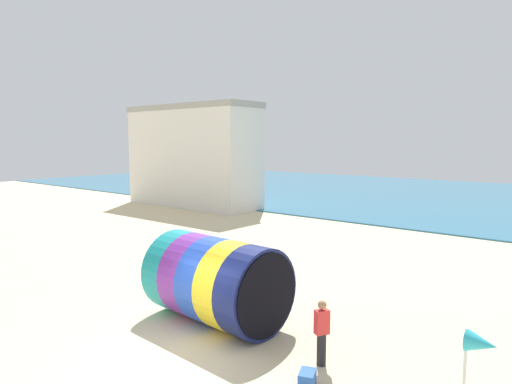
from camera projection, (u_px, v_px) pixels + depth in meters
ground_plane at (172, 356)px, 12.27m from camera, size 120.00×120.00×0.00m
sea at (505, 201)px, 43.83m from camera, size 120.00×40.00×0.10m
giant_inflatable_tube at (216, 280)px, 14.44m from camera, size 4.48×2.93×2.71m
kite_handler at (322, 332)px, 11.66m from camera, size 0.37×0.42×1.72m
promenade_building at (193, 156)px, 40.49m from camera, size 13.30×4.26×8.93m
beach_flag at (479, 351)px, 7.03m from camera, size 0.47×0.36×2.83m
cooler_box at (307, 379)px, 10.72m from camera, size 0.53×0.62×0.36m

